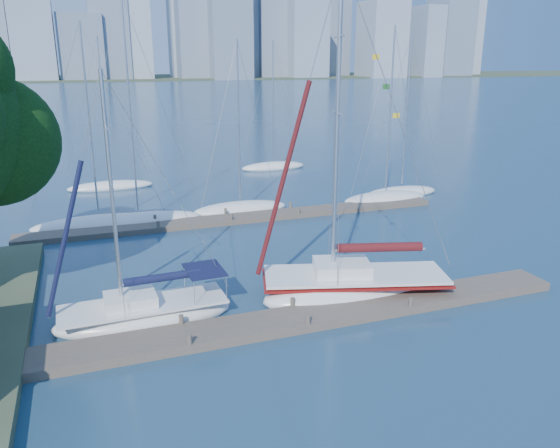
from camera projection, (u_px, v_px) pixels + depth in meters
name	position (u px, v px, depth m)	size (l,w,h in m)	color
ground	(300.00, 323.00, 23.82)	(700.00, 700.00, 0.00)	navy
near_dock	(300.00, 319.00, 23.76)	(26.00, 2.00, 0.40)	brown
far_dock	(242.00, 218.00, 38.81)	(30.00, 1.80, 0.36)	brown
far_shore	(91.00, 79.00, 311.69)	(800.00, 100.00, 1.50)	#38472D
sailboat_navy	(143.00, 303.00, 23.65)	(7.72, 2.74, 11.25)	white
sailboat_maroon	(355.00, 272.00, 26.36)	(9.89, 5.59, 15.70)	white
bg_boat_0	(100.00, 223.00, 37.33)	(9.25, 4.73, 13.72)	white
bg_boat_1	(139.00, 220.00, 37.99)	(8.78, 2.71, 15.39)	white
bg_boat_2	(241.00, 208.00, 40.99)	(7.52, 5.07, 12.69)	white
bg_boat_4	(385.00, 198.00, 43.88)	(7.58, 4.03, 13.80)	white
bg_boat_5	(401.00, 192.00, 46.05)	(6.90, 4.26, 13.13)	white
bg_boat_6	(111.00, 186.00, 48.31)	(7.51, 2.64, 13.19)	white
bg_boat_7	(273.00, 166.00, 56.96)	(6.94, 2.73, 13.18)	white
skyline	(128.00, 8.00, 281.55)	(501.60, 51.31, 105.72)	slate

